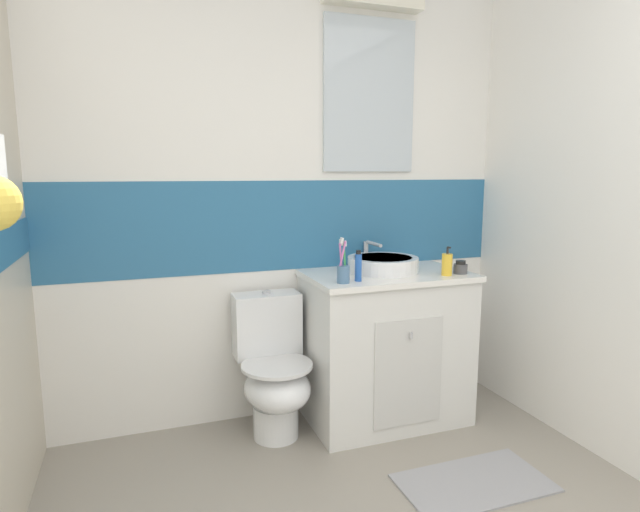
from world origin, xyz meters
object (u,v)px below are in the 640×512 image
toilet (274,371)px  toothpaste_tube_upright (358,267)px  toothbrush_cup (343,271)px  hair_gel_jar (460,268)px  sink_basin (383,264)px  soap_dispenser (447,264)px

toilet → toothpaste_tube_upright: 0.72m
toothbrush_cup → hair_gel_jar: (0.70, 0.01, -0.03)m
toilet → toothbrush_cup: 0.67m
sink_basin → toothpaste_tube_upright: bearing=-140.9°
sink_basin → toothpaste_tube_upright: (-0.23, -0.19, 0.03)m
hair_gel_jar → toothpaste_tube_upright: toothpaste_tube_upright is taller
sink_basin → toothbrush_cup: (-0.32, -0.20, 0.02)m
toilet → hair_gel_jar: (1.01, -0.19, 0.53)m
hair_gel_jar → toothbrush_cup: bearing=-178.9°
sink_basin → toothbrush_cup: size_ratio=1.88×
toothpaste_tube_upright → hair_gel_jar: bearing=-0.3°
toilet → hair_gel_jar: size_ratio=10.15×
toothbrush_cup → toothpaste_tube_upright: 0.09m
toothbrush_cup → soap_dispenser: size_ratio=1.47×
hair_gel_jar → soap_dispenser: bearing=-168.8°
toothbrush_cup → toothpaste_tube_upright: bearing=10.5°
toilet → toothpaste_tube_upright: size_ratio=4.81×
toothbrush_cup → soap_dispenser: 0.60m
sink_basin → toothbrush_cup: bearing=-147.5°
sink_basin → soap_dispenser: bearing=-37.2°
toothbrush_cup → soap_dispenser: bearing=-0.6°
sink_basin → hair_gel_jar: bearing=-26.8°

